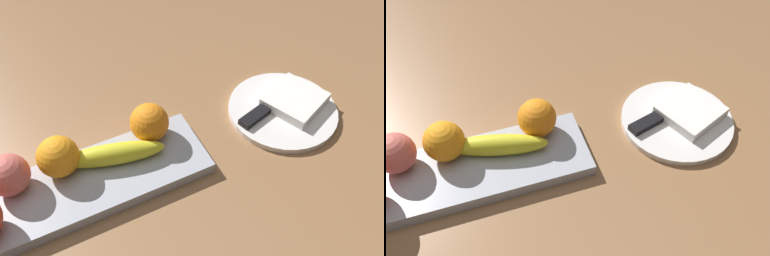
% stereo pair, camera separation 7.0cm
% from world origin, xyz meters
% --- Properties ---
extents(ground_plane, '(2.40, 2.40, 0.00)m').
position_xyz_m(ground_plane, '(0.00, 0.00, 0.00)').
color(ground_plane, '#946843').
extents(fruit_tray, '(0.42, 0.14, 0.02)m').
position_xyz_m(fruit_tray, '(-0.04, 0.02, 0.01)').
color(fruit_tray, '#B0B5C3').
rests_on(fruit_tray, ground_plane).
extents(banana, '(0.18, 0.08, 0.04)m').
position_xyz_m(banana, '(0.02, 0.04, 0.04)').
color(banana, yellow).
rests_on(banana, fruit_tray).
extents(orange_near_apple, '(0.07, 0.07, 0.07)m').
position_xyz_m(orange_near_apple, '(0.10, 0.06, 0.06)').
color(orange_near_apple, orange).
rests_on(orange_near_apple, fruit_tray).
extents(orange_near_banana, '(0.07, 0.07, 0.07)m').
position_xyz_m(orange_near_banana, '(-0.06, 0.06, 0.06)').
color(orange_near_banana, orange).
rests_on(orange_near_banana, fruit_tray).
extents(peach, '(0.07, 0.07, 0.07)m').
position_xyz_m(peach, '(-0.14, 0.06, 0.06)').
color(peach, '#E0695E').
rests_on(peach, fruit_tray).
extents(dinner_plate, '(0.21, 0.21, 0.01)m').
position_xyz_m(dinner_plate, '(0.36, 0.02, 0.01)').
color(dinner_plate, white).
rests_on(dinner_plate, ground_plane).
extents(folded_napkin, '(0.13, 0.13, 0.02)m').
position_xyz_m(folded_napkin, '(0.38, 0.02, 0.02)').
color(folded_napkin, white).
rests_on(folded_napkin, dinner_plate).
extents(knife, '(0.18, 0.07, 0.01)m').
position_xyz_m(knife, '(0.32, 0.03, 0.02)').
color(knife, silver).
rests_on(knife, dinner_plate).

